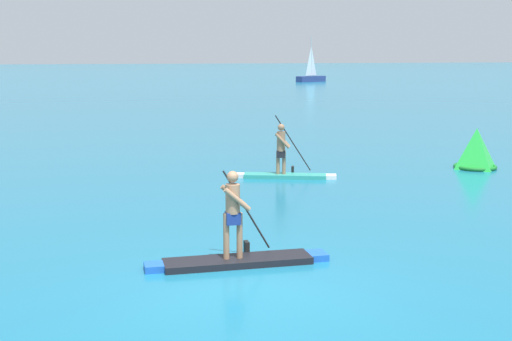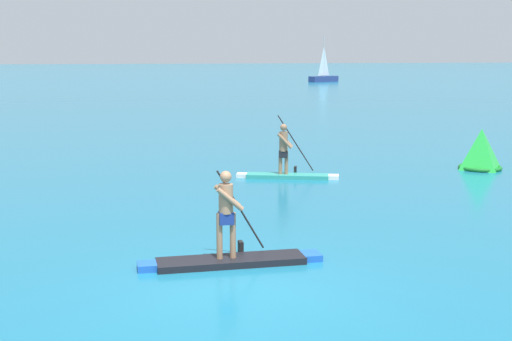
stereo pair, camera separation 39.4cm
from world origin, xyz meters
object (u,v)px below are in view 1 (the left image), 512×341
(paddleboarder_far_right, at_px, (284,167))
(race_marker_buoy, at_px, (476,150))
(sailboat_right_horizon, at_px, (311,76))
(paddleboarder_mid_center, at_px, (237,247))

(paddleboarder_far_right, relative_size, race_marker_buoy, 2.21)
(race_marker_buoy, height_order, sailboat_right_horizon, sailboat_right_horizon)
(race_marker_buoy, bearing_deg, paddleboarder_mid_center, -139.39)
(race_marker_buoy, bearing_deg, paddleboarder_far_right, -178.21)
(paddleboarder_mid_center, bearing_deg, race_marker_buoy, 40.61)
(paddleboarder_mid_center, height_order, race_marker_buoy, paddleboarder_mid_center)
(paddleboarder_far_right, xyz_separation_m, race_marker_buoy, (6.67, 0.21, 0.26))
(sailboat_right_horizon, bearing_deg, paddleboarder_far_right, -137.22)
(paddleboarder_mid_center, relative_size, race_marker_buoy, 2.40)
(paddleboarder_mid_center, height_order, sailboat_right_horizon, sailboat_right_horizon)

